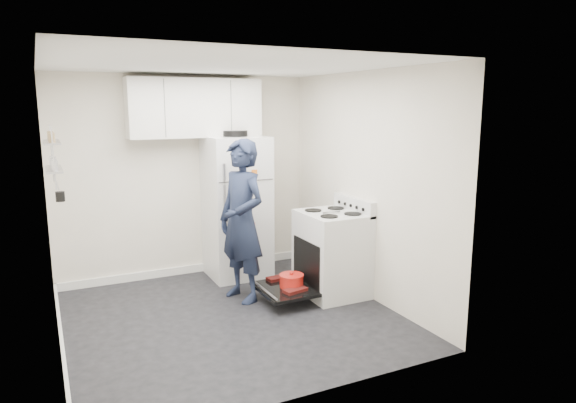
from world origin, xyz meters
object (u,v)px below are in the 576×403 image
electric_range (331,254)px  refrigerator (237,207)px  open_oven_door (287,285)px  person (242,221)px

electric_range → refrigerator: (-0.72, 1.10, 0.42)m
open_oven_door → person: size_ratio=0.39×
open_oven_door → person: person is taller
electric_range → refrigerator: size_ratio=0.60×
refrigerator → person: (-0.24, -0.81, 0.00)m
electric_range → refrigerator: bearing=123.4°
open_oven_door → person: bearing=144.7°
open_oven_door → refrigerator: 1.32m
person → refrigerator: bearing=146.1°
open_oven_door → electric_range: bearing=-0.2°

